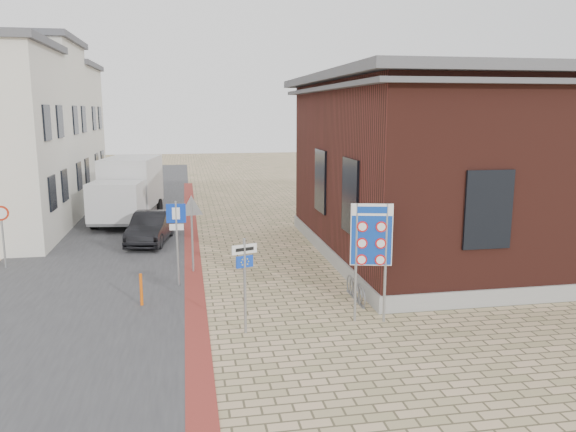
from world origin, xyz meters
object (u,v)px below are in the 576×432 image
object	(u,v)px
border_sign	(371,237)
essen_sign	(245,271)
parking_sign	(177,228)
bollard	(141,290)
box_truck	(128,189)
sedan	(151,228)

from	to	relation	value
border_sign	essen_sign	distance (m)	3.38
parking_sign	bollard	distance (m)	2.43
border_sign	box_truck	bearing A→B (deg)	129.47
parking_sign	box_truck	bearing A→B (deg)	107.77
sedan	parking_sign	world-z (taller)	parking_sign
bollard	border_sign	bearing A→B (deg)	-20.97
essen_sign	parking_sign	bearing A→B (deg)	94.19
sedan	box_truck	size ratio (longest dim) A/B	0.63
sedan	border_sign	distance (m)	12.04
sedan	essen_sign	distance (m)	10.84
sedan	essen_sign	size ratio (longest dim) A/B	1.62
box_truck	essen_sign	xyz separation A→B (m)	(4.20, -15.40, -0.01)
box_truck	bollard	world-z (taller)	box_truck
sedan	essen_sign	bearing A→B (deg)	-65.42
box_truck	bollard	distance (m)	13.04
essen_sign	bollard	size ratio (longest dim) A/B	2.56
sedan	bollard	size ratio (longest dim) A/B	4.15
sedan	border_sign	xyz separation A→B (m)	(6.17, -10.21, 1.64)
parking_sign	bollard	xyz separation A→B (m)	(-1.02, -1.70, -1.40)
sedan	bollard	xyz separation A→B (m)	(0.17, -7.91, -0.17)
sedan	parking_sign	bearing A→B (deg)	-70.03
essen_sign	bollard	distance (m)	3.85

